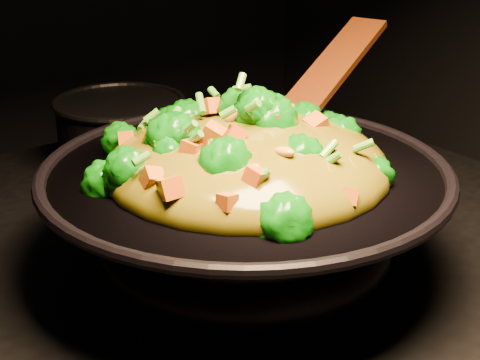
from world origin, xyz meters
TOP-DOWN VIEW (x-y plane):
  - wok at (0.07, -0.12)m, footprint 0.51×0.51m
  - stir_fry at (0.07, -0.12)m, footprint 0.42×0.42m
  - spatula at (0.21, -0.07)m, footprint 0.33×0.15m
  - back_pot at (0.11, 0.28)m, footprint 0.25×0.25m

SIDE VIEW (x-z plane):
  - back_pot at x=0.11m, z-range 0.90..1.02m
  - wok at x=0.07m, z-range 0.90..1.03m
  - stir_fry at x=0.07m, z-range 1.03..1.14m
  - spatula at x=0.21m, z-range 1.02..1.16m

